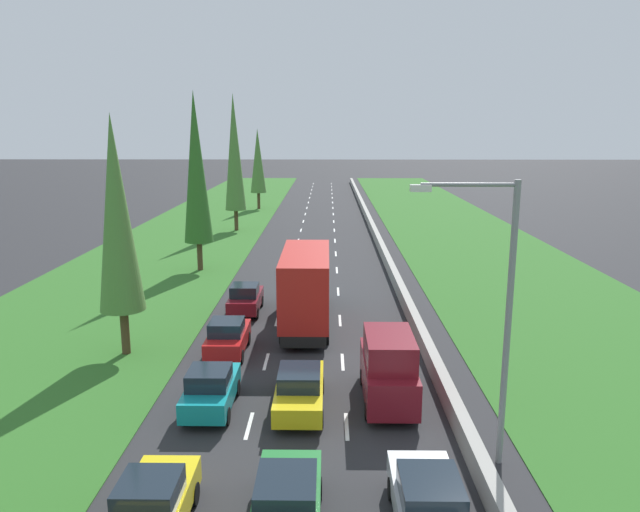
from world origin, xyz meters
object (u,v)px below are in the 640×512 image
poplar_tree_third (196,168)px  green_sedan_centre_lane (287,504)px  silver_sedan_right_lane (429,505)px  maroon_van_right_lane (388,368)px  red_hatchback_left_lane (228,337)px  yellow_hatchback_left_lane_second (153,505)px  teal_hatchback_left_lane (211,389)px  poplar_tree_second (117,215)px  yellow_sedan_centre_lane (300,389)px  red_box_truck_centre_lane (306,285)px  poplar_tree_fourth (234,153)px  poplar_tree_fifth (258,161)px  maroon_hatchback_left_lane (245,299)px  street_light_mast (498,305)px

poplar_tree_third → green_sedan_centre_lane: bearing=-73.9°
silver_sedan_right_lane → maroon_van_right_lane: bearing=92.4°
red_hatchback_left_lane → yellow_hatchback_left_lane_second: bearing=-89.3°
teal_hatchback_left_lane → silver_sedan_right_lane: size_ratio=0.87×
poplar_tree_third → poplar_tree_second: bearing=-89.8°
silver_sedan_right_lane → yellow_sedan_centre_lane: size_ratio=1.00×
teal_hatchback_left_lane → red_hatchback_left_lane: same height
silver_sedan_right_lane → green_sedan_centre_lane: bearing=-179.9°
red_box_truck_centre_lane → poplar_tree_fourth: 31.99m
green_sedan_centre_lane → teal_hatchback_left_lane: bearing=115.8°
yellow_sedan_centre_lane → poplar_tree_fifth: poplar_tree_fifth is taller
yellow_hatchback_left_lane_second → red_box_truck_centre_lane: bearing=78.9°
poplar_tree_fourth → poplar_tree_fifth: poplar_tree_fourth is taller
teal_hatchback_left_lane → green_sedan_centre_lane: teal_hatchback_left_lane is taller
maroon_hatchback_left_lane → red_box_truck_centre_lane: bearing=-29.5°
maroon_van_right_lane → poplar_tree_second: poplar_tree_second is taller
street_light_mast → green_sedan_centre_lane: bearing=-151.1°
maroon_hatchback_left_lane → poplar_tree_fourth: 29.57m
red_hatchback_left_lane → poplar_tree_third: poplar_tree_third is taller
silver_sedan_right_lane → poplar_tree_fifth: size_ratio=0.43×
yellow_sedan_centre_lane → poplar_tree_fifth: 58.26m
yellow_hatchback_left_lane_second → maroon_van_right_lane: (6.89, 7.82, 0.56)m
red_box_truck_centre_lane → poplar_tree_fifth: size_ratio=0.90×
teal_hatchback_left_lane → poplar_tree_third: size_ratio=0.30×
teal_hatchback_left_lane → maroon_van_right_lane: maroon_van_right_lane is taller
yellow_sedan_centre_lane → poplar_tree_third: (-8.54, 22.53, 6.83)m
maroon_van_right_lane → red_box_truck_centre_lane: red_box_truck_centre_lane is taller
street_light_mast → poplar_tree_fifth: bearing=103.2°
maroon_van_right_lane → street_light_mast: (2.79, -4.24, 3.83)m
yellow_hatchback_left_lane_second → poplar_tree_third: bearing=99.6°
yellow_sedan_centre_lane → street_light_mast: (6.19, -3.59, 4.42)m
silver_sedan_right_lane → poplar_tree_second: bearing=134.1°
red_hatchback_left_lane → poplar_tree_third: size_ratio=0.30×
yellow_hatchback_left_lane_second → poplar_tree_third: (-5.05, 29.70, 6.81)m
poplar_tree_second → poplar_tree_fourth: poplar_tree_fourth is taller
maroon_hatchback_left_lane → red_box_truck_centre_lane: red_box_truck_centre_lane is taller
poplar_tree_second → poplar_tree_fifth: 51.90m
green_sedan_centre_lane → poplar_tree_second: size_ratio=0.40×
red_hatchback_left_lane → silver_sedan_right_lane: bearing=-59.7°
silver_sedan_right_lane → yellow_hatchback_left_lane_second: bearing=-178.8°
teal_hatchback_left_lane → poplar_tree_second: poplar_tree_second is taller
teal_hatchback_left_lane → red_hatchback_left_lane: 5.72m
red_hatchback_left_lane → street_light_mast: (9.84, -9.20, 4.40)m
silver_sedan_right_lane → yellow_sedan_centre_lane: bearing=117.9°
yellow_sedan_centre_lane → poplar_tree_fourth: size_ratio=0.32×
silver_sedan_right_lane → yellow_sedan_centre_lane: 7.94m
green_sedan_centre_lane → yellow_sedan_centre_lane: (0.01, 7.02, 0.00)m
maroon_van_right_lane → poplar_tree_second: size_ratio=0.44×
green_sedan_centre_lane → silver_sedan_right_lane: same height
poplar_tree_third → poplar_tree_fifth: bearing=89.3°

